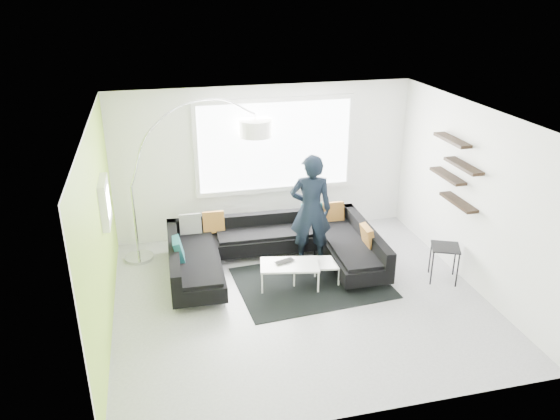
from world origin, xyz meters
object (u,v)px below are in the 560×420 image
object	(u,v)px
sectional_sofa	(274,252)
person	(311,210)
coffee_table	(302,272)
arc_lamp	(131,186)
side_table	(443,263)
laptop	(286,263)

from	to	relation	value
sectional_sofa	person	size ratio (longest dim) A/B	1.80
coffee_table	person	world-z (taller)	person
sectional_sofa	coffee_table	distance (m)	0.65
arc_lamp	side_table	distance (m)	5.23
sectional_sofa	laptop	bearing A→B (deg)	-80.72
coffee_table	person	bearing A→B (deg)	75.92
coffee_table	side_table	bearing A→B (deg)	0.34
coffee_table	person	size ratio (longest dim) A/B	0.61
arc_lamp	person	xyz separation A→B (m)	(2.86, -0.77, -0.39)
sectional_sofa	arc_lamp	xyz separation A→B (m)	(-2.20, 0.90, 1.02)
person	laptop	world-z (taller)	person
arc_lamp	laptop	world-z (taller)	arc_lamp
coffee_table	arc_lamp	size ratio (longest dim) A/B	0.43
sectional_sofa	side_table	size ratio (longest dim) A/B	5.82
arc_lamp	laptop	xyz separation A→B (m)	(2.27, -1.44, -0.95)
sectional_sofa	laptop	xyz separation A→B (m)	(0.07, -0.54, 0.07)
side_table	person	world-z (taller)	person
coffee_table	laptop	world-z (taller)	laptop
person	arc_lamp	bearing A→B (deg)	-3.68
sectional_sofa	coffee_table	size ratio (longest dim) A/B	2.95
sectional_sofa	person	xyz separation A→B (m)	(0.66, 0.14, 0.63)
laptop	coffee_table	bearing A→B (deg)	-19.17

